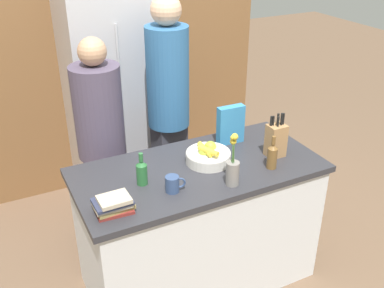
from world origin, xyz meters
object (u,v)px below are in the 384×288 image
Objects in this scene: cereal_box at (231,125)px; person_at_sink at (101,138)px; knife_block at (276,140)px; bottle_oil at (272,156)px; person_in_blue at (168,104)px; bottle_vinegar at (142,172)px; flower_vase at (233,168)px; refrigerator at (117,93)px; coffee_mug at (173,184)px; book_stack at (114,204)px; fruit_bowl at (208,155)px.

person_at_sink is at bearing 149.65° from cereal_box.
bottle_oil is at bearing -133.02° from knife_block.
knife_block is 0.33m from cereal_box.
bottle_vinegar is at bearing -134.08° from person_in_blue.
bottle_oil is 1.20m from person_at_sink.
person_at_sink is (-0.51, 0.91, -0.10)m from flower_vase.
cereal_box is at bearing -28.63° from person_at_sink.
person_in_blue is (0.02, 0.95, 0.04)m from flower_vase.
bottle_vinegar is 0.68m from person_at_sink.
bottle_vinegar is at bearing -163.02° from cereal_box.
refrigerator is at bearing 97.18° from flower_vase.
coffee_mug is at bearing 177.03° from bottle_oil.
cereal_box reaches higher than bottle_oil.
book_stack is at bearing -173.48° from knife_block.
refrigerator is 0.69m from person_at_sink.
knife_block is 1.20m from person_at_sink.
fruit_bowl is 0.18× the size of person_at_sink.
flower_vase is at bearing -14.47° from coffee_mug.
book_stack is 0.89m from person_at_sink.
knife_block is 1.47× the size of bottle_vinegar.
person_at_sink reaches higher than book_stack.
book_stack is 0.97× the size of bottle_oil.
book_stack is (-1.12, -0.13, -0.06)m from knife_block.
bottle_vinegar is (0.23, 0.19, 0.03)m from book_stack.
flower_vase reaches higher than book_stack.
book_stack is at bearing 176.31° from flower_vase.
flower_vase is 0.20× the size of person_at_sink.
knife_block reaches higher than cereal_box.
person_at_sink reaches higher than flower_vase.
bottle_vinegar is (-0.46, 0.24, -0.03)m from flower_vase.
bottle_vinegar is (-0.47, -0.06, 0.03)m from fruit_bowl.
person_at_sink is (-0.17, 0.83, -0.04)m from coffee_mug.
refrigerator reaches higher than flower_vase.
flower_vase is at bearing -59.04° from person_at_sink.
refrigerator reaches higher than cereal_box.
bottle_vinegar is at bearing -101.90° from refrigerator.
fruit_bowl is 1.32× the size of bottle_oil.
knife_block is 0.90× the size of flower_vase.
coffee_mug is 0.36m from book_stack.
bottle_vinegar is 0.11× the size of person_in_blue.
cereal_box reaches higher than book_stack.
coffee_mug is (-0.60, -0.37, -0.08)m from cereal_box.
book_stack is at bearing -173.35° from coffee_mug.
refrigerator is at bearing 71.17° from book_stack.
refrigerator reaches higher than book_stack.
book_stack is at bearing -100.39° from person_at_sink.
person_in_blue is (-0.24, 0.49, 0.02)m from cereal_box.
book_stack is at bearing -108.83° from refrigerator.
coffee_mug is at bearing -76.38° from person_at_sink.
refrigerator is at bearing 64.24° from person_at_sink.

